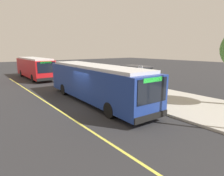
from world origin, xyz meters
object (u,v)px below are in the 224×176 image
object	(u,v)px
waiting_bench	(137,86)
route_sign_post	(140,78)
transit_bus_main	(95,82)
transit_bus_second	(34,67)

from	to	relation	value
waiting_bench	route_sign_post	world-z (taller)	route_sign_post
waiting_bench	route_sign_post	size ratio (longest dim) A/B	0.57
transit_bus_main	route_sign_post	distance (m)	3.58
route_sign_post	waiting_bench	bearing A→B (deg)	138.46
transit_bus_second	waiting_bench	distance (m)	16.55
transit_bus_second	route_sign_post	xyz separation A→B (m)	(18.43, 2.73, 0.34)
transit_bus_main	route_sign_post	size ratio (longest dim) A/B	4.43
transit_bus_main	waiting_bench	distance (m)	5.09
transit_bus_main	transit_bus_second	size ratio (longest dim) A/B	1.15
route_sign_post	transit_bus_main	bearing A→B (deg)	-134.04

